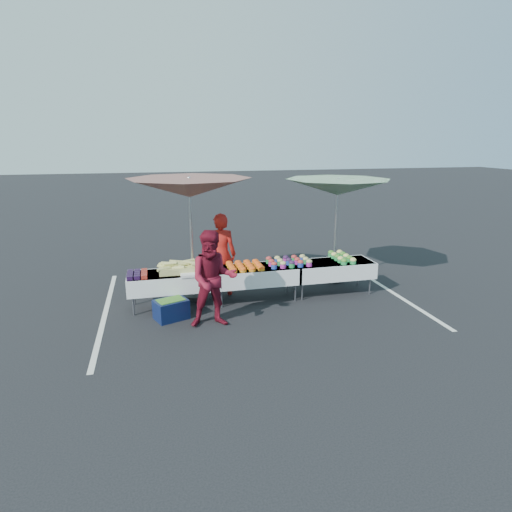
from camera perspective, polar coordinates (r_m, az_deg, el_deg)
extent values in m
plane|color=black|center=(9.59, 0.00, -5.77)|extent=(80.00, 80.00, 0.00)
cube|color=silver|center=(9.42, -19.43, -7.08)|extent=(0.10, 5.00, 0.00)
cube|color=silver|center=(10.76, 16.85, -4.08)|extent=(0.10, 5.00, 0.00)
cube|color=white|center=(9.12, -11.07, -2.34)|extent=(1.80, 0.75, 0.04)
cube|color=white|center=(9.17, -11.02, -3.29)|extent=(1.86, 0.81, 0.36)
cylinder|color=slate|center=(9.03, -16.03, -6.45)|extent=(0.04, 0.04, 0.39)
cylinder|color=slate|center=(9.58, -15.91, -5.17)|extent=(0.04, 0.04, 0.39)
cylinder|color=slate|center=(9.08, -5.61, -5.77)|extent=(0.04, 0.04, 0.39)
cylinder|color=slate|center=(9.63, -6.11, -4.54)|extent=(0.04, 0.04, 0.39)
cube|color=white|center=(9.36, 0.00, -1.60)|extent=(1.80, 0.75, 0.04)
cube|color=white|center=(9.40, 0.00, -2.53)|extent=(1.86, 0.81, 0.36)
cylinder|color=slate|center=(9.10, -4.61, -5.69)|extent=(0.04, 0.04, 0.39)
cylinder|color=slate|center=(9.65, -5.17, -4.47)|extent=(0.04, 0.04, 0.39)
cylinder|color=slate|center=(9.48, 5.26, -4.85)|extent=(0.04, 0.04, 0.39)
cylinder|color=slate|center=(10.00, 4.18, -3.73)|extent=(0.04, 0.04, 0.39)
cube|color=white|center=(9.92, 10.16, -0.86)|extent=(1.80, 0.75, 0.04)
cube|color=white|center=(9.96, 10.12, -1.74)|extent=(1.86, 0.81, 0.36)
cylinder|color=slate|center=(9.53, 6.18, -4.76)|extent=(0.04, 0.04, 0.39)
cylinder|color=slate|center=(10.05, 5.05, -3.65)|extent=(0.04, 0.04, 0.39)
cylinder|color=slate|center=(10.18, 14.93, -3.89)|extent=(0.04, 0.04, 0.39)
cylinder|color=slate|center=(10.67, 13.44, -2.89)|extent=(0.04, 0.04, 0.39)
cube|color=black|center=(8.86, -16.50, -2.82)|extent=(0.12, 0.12, 0.08)
cube|color=black|center=(8.99, -16.46, -2.55)|extent=(0.12, 0.12, 0.08)
cube|color=black|center=(9.12, -16.43, -2.29)|extent=(0.12, 0.12, 0.08)
cube|color=black|center=(9.26, -16.39, -2.03)|extent=(0.12, 0.12, 0.08)
cube|color=black|center=(8.85, -15.59, -2.77)|extent=(0.12, 0.12, 0.08)
cube|color=black|center=(8.98, -15.57, -2.50)|extent=(0.12, 0.12, 0.08)
cube|color=black|center=(9.12, -15.55, -2.24)|extent=(0.12, 0.12, 0.08)
cube|color=black|center=(9.25, -15.53, -1.98)|extent=(0.12, 0.12, 0.08)
cube|color=maroon|center=(8.84, -14.69, -2.71)|extent=(0.12, 0.12, 0.08)
cube|color=maroon|center=(8.98, -14.68, -2.44)|extent=(0.12, 0.12, 0.08)
cube|color=maroon|center=(9.11, -14.67, -2.18)|extent=(0.12, 0.12, 0.08)
cube|color=maroon|center=(9.25, -14.66, -1.93)|extent=(0.12, 0.12, 0.08)
cube|color=#C3C264|center=(9.15, -9.55, -1.61)|extent=(1.05, 0.55, 0.14)
cylinder|color=#C3C264|center=(9.31, -7.76, -1.02)|extent=(0.27, 0.09, 0.10)
cylinder|color=#C3C264|center=(9.15, -11.97, -1.05)|extent=(0.27, 0.14, 0.07)
cylinder|color=#C3C264|center=(9.02, -8.83, -0.86)|extent=(0.27, 0.14, 0.09)
cylinder|color=#C3C264|center=(9.16, -12.23, -1.43)|extent=(0.27, 0.15, 0.10)
cylinder|color=#C3C264|center=(9.07, -10.67, -1.21)|extent=(0.27, 0.15, 0.08)
cylinder|color=#C3C264|center=(9.16, -9.84, -0.82)|extent=(0.27, 0.10, 0.10)
cylinder|color=#C3C264|center=(9.04, -9.79, -1.05)|extent=(0.27, 0.07, 0.08)
cylinder|color=#C3C264|center=(8.95, -10.31, -1.53)|extent=(0.27, 0.14, 0.09)
cylinder|color=#C3C264|center=(9.31, -10.65, -0.73)|extent=(0.27, 0.12, 0.08)
cylinder|color=#C3C264|center=(9.27, -6.80, -0.97)|extent=(0.27, 0.16, 0.08)
cylinder|color=#C3C264|center=(9.08, -11.53, -1.18)|extent=(0.27, 0.11, 0.07)
cylinder|color=#C3C264|center=(8.92, -10.00, -1.85)|extent=(0.27, 0.10, 0.07)
cylinder|color=#C3C264|center=(9.27, -8.98, -0.65)|extent=(0.27, 0.12, 0.08)
cylinder|color=#C3C264|center=(8.90, -12.24, -1.71)|extent=(0.27, 0.15, 0.08)
cylinder|color=#C3C264|center=(9.14, -11.74, -0.95)|extent=(0.27, 0.10, 0.08)
cylinder|color=#C3C264|center=(9.10, -8.24, -1.12)|extent=(0.27, 0.16, 0.10)
cylinder|color=#C3C264|center=(9.03, -11.33, -0.97)|extent=(0.27, 0.12, 0.09)
cylinder|color=#C3C264|center=(8.92, -7.73, -1.12)|extent=(0.27, 0.09, 0.07)
cube|color=white|center=(8.84, -9.04, -2.51)|extent=(0.30, 0.25, 0.05)
cylinder|color=orange|center=(8.97, -3.00, -2.06)|extent=(0.15, 0.15, 0.05)
ellipsoid|color=#E35F0C|center=(8.96, -3.00, -1.82)|extent=(0.15, 0.15, 0.08)
cylinder|color=orange|center=(9.14, -3.21, -1.73)|extent=(0.15, 0.15, 0.05)
ellipsoid|color=#E35F0C|center=(9.13, -3.21, -1.49)|extent=(0.15, 0.15, 0.08)
cylinder|color=orange|center=(9.31, -3.41, -1.42)|extent=(0.15, 0.15, 0.05)
ellipsoid|color=#E35F0C|center=(9.30, -3.41, -1.18)|extent=(0.15, 0.15, 0.08)
cylinder|color=orange|center=(9.48, -3.60, -1.12)|extent=(0.15, 0.15, 0.05)
ellipsoid|color=#E35F0C|center=(9.47, -3.61, -0.88)|extent=(0.15, 0.15, 0.08)
cylinder|color=orange|center=(9.01, -1.75, -1.97)|extent=(0.15, 0.15, 0.05)
ellipsoid|color=#E35F0C|center=(9.00, -1.75, -1.73)|extent=(0.15, 0.15, 0.08)
cylinder|color=orange|center=(9.18, -1.98, -1.65)|extent=(0.15, 0.15, 0.05)
ellipsoid|color=#E35F0C|center=(9.17, -1.98, -1.41)|extent=(0.15, 0.15, 0.08)
cylinder|color=orange|center=(9.35, -2.20, -1.34)|extent=(0.15, 0.15, 0.05)
ellipsoid|color=#E35F0C|center=(9.33, -2.20, -1.10)|extent=(0.15, 0.15, 0.08)
cylinder|color=orange|center=(9.52, -2.42, -1.04)|extent=(0.15, 0.15, 0.05)
ellipsoid|color=#E35F0C|center=(9.50, -2.42, -0.81)|extent=(0.15, 0.15, 0.08)
cylinder|color=orange|center=(9.05, -0.51, -1.89)|extent=(0.15, 0.15, 0.05)
ellipsoid|color=#E35F0C|center=(9.04, -0.51, -1.64)|extent=(0.15, 0.15, 0.08)
cylinder|color=orange|center=(9.22, -0.76, -1.57)|extent=(0.15, 0.15, 0.05)
ellipsoid|color=#E35F0C|center=(9.21, -0.76, -1.33)|extent=(0.15, 0.15, 0.08)
cylinder|color=orange|center=(9.39, -1.01, -1.26)|extent=(0.15, 0.15, 0.05)
ellipsoid|color=#E35F0C|center=(9.37, -1.01, -1.02)|extent=(0.15, 0.15, 0.08)
cylinder|color=orange|center=(9.55, -1.24, -0.96)|extent=(0.15, 0.15, 0.05)
ellipsoid|color=#E35F0C|center=(9.54, -1.24, -0.73)|extent=(0.15, 0.15, 0.08)
cylinder|color=orange|center=(9.10, 0.72, -1.80)|extent=(0.15, 0.15, 0.05)
ellipsoid|color=#E35F0C|center=(9.08, 0.72, -1.56)|extent=(0.15, 0.15, 0.08)
cylinder|color=orange|center=(9.26, 0.45, -1.48)|extent=(0.15, 0.15, 0.05)
ellipsoid|color=#E35F0C|center=(9.25, 0.45, -1.24)|extent=(0.15, 0.15, 0.08)
cylinder|color=orange|center=(9.43, 0.18, -1.18)|extent=(0.15, 0.15, 0.05)
ellipsoid|color=#E35F0C|center=(9.42, 0.18, -0.94)|extent=(0.15, 0.15, 0.08)
cylinder|color=orange|center=(9.60, -0.08, -0.88)|extent=(0.15, 0.15, 0.05)
ellipsoid|color=#E35F0C|center=(9.59, -0.08, -0.65)|extent=(0.15, 0.15, 0.08)
cylinder|color=#2240A1|center=(9.22, 2.44, -1.41)|extent=(0.13, 0.13, 0.10)
ellipsoid|color=#A02D22|center=(9.20, 2.44, -1.06)|extent=(0.14, 0.14, 0.10)
cylinder|color=#AF2594|center=(9.42, 2.07, -1.04)|extent=(0.13, 0.13, 0.10)
ellipsoid|color=#A02D22|center=(9.41, 2.07, -0.69)|extent=(0.14, 0.14, 0.10)
cylinder|color=#228940|center=(9.63, 1.72, -0.68)|extent=(0.13, 0.13, 0.10)
ellipsoid|color=#A02D22|center=(9.61, 1.72, -0.34)|extent=(0.14, 0.14, 0.10)
cylinder|color=#AF2594|center=(9.27, 3.63, -1.33)|extent=(0.13, 0.13, 0.10)
ellipsoid|color=#9E904D|center=(9.26, 3.63, -0.97)|extent=(0.14, 0.14, 0.10)
cylinder|color=#228940|center=(9.48, 3.23, -0.96)|extent=(0.13, 0.13, 0.10)
ellipsoid|color=#9E904D|center=(9.46, 3.24, -0.61)|extent=(0.14, 0.14, 0.10)
cylinder|color=#2240A1|center=(9.68, 2.86, -0.61)|extent=(0.13, 0.13, 0.10)
ellipsoid|color=#9E904D|center=(9.66, 2.86, -0.27)|extent=(0.14, 0.14, 0.10)
cylinder|color=#228940|center=(9.33, 4.80, -1.24)|extent=(0.13, 0.13, 0.10)
ellipsoid|color=#2B1434|center=(9.32, 4.81, -0.89)|extent=(0.14, 0.14, 0.10)
cylinder|color=#2240A1|center=(9.53, 4.39, -0.88)|extent=(0.13, 0.13, 0.10)
ellipsoid|color=#2B1434|center=(9.52, 4.39, -0.53)|extent=(0.14, 0.14, 0.10)
cylinder|color=#AF2594|center=(9.74, 3.99, -0.53)|extent=(0.13, 0.13, 0.10)
ellipsoid|color=#2B1434|center=(9.72, 3.99, -0.19)|extent=(0.14, 0.14, 0.10)
cylinder|color=#2240A1|center=(9.40, 5.96, -1.16)|extent=(0.13, 0.13, 0.10)
ellipsoid|color=#A02D22|center=(9.38, 5.97, -0.81)|extent=(0.14, 0.14, 0.10)
cylinder|color=#AF2594|center=(9.60, 5.52, -0.80)|extent=(0.13, 0.13, 0.10)
ellipsoid|color=#A02D22|center=(9.58, 5.53, -0.46)|extent=(0.14, 0.14, 0.10)
cylinder|color=#228940|center=(9.80, 5.10, -0.46)|extent=(0.13, 0.13, 0.10)
ellipsoid|color=#A02D22|center=(9.78, 5.11, -0.12)|extent=(0.14, 0.14, 0.10)
cylinder|color=#AF2594|center=(9.46, 7.10, -1.08)|extent=(0.13, 0.13, 0.10)
ellipsoid|color=#9E904D|center=(9.45, 7.11, -0.73)|extent=(0.14, 0.14, 0.10)
cylinder|color=#228940|center=(9.66, 6.64, -0.72)|extent=(0.13, 0.13, 0.10)
ellipsoid|color=#9E904D|center=(9.65, 6.65, -0.38)|extent=(0.14, 0.14, 0.10)
cylinder|color=#2240A1|center=(9.86, 6.21, -0.38)|extent=(0.13, 0.13, 0.10)
ellipsoid|color=#9E904D|center=(9.84, 6.22, -0.04)|extent=(0.14, 0.14, 0.10)
cylinder|color=#228940|center=(9.72, 11.64, -0.90)|extent=(0.14, 0.14, 0.08)
ellipsoid|color=#38641A|center=(9.70, 11.66, -0.59)|extent=(0.14, 0.14, 0.11)
cylinder|color=#228940|center=(9.88, 11.20, -0.62)|extent=(0.14, 0.14, 0.08)
ellipsoid|color=#D3C95E|center=(9.86, 11.22, -0.32)|extent=(0.14, 0.14, 0.11)
cylinder|color=#228940|center=(10.03, 10.78, -0.35)|extent=(0.14, 0.14, 0.08)
ellipsoid|color=#38641A|center=(10.02, 10.80, -0.05)|extent=(0.14, 0.14, 0.11)
cylinder|color=#228940|center=(10.19, 10.37, -0.09)|extent=(0.14, 0.14, 0.08)
ellipsoid|color=#D3C95E|center=(10.18, 10.38, 0.21)|extent=(0.14, 0.14, 0.11)
cylinder|color=#228940|center=(10.35, 9.97, 0.17)|extent=(0.14, 0.14, 0.08)
ellipsoid|color=#38641A|center=(10.34, 9.98, 0.46)|extent=(0.14, 0.14, 0.11)
cylinder|color=#228940|center=(9.81, 12.81, -0.82)|extent=(0.14, 0.14, 0.08)
ellipsoid|color=#D3C95E|center=(9.80, 12.83, -0.51)|extent=(0.14, 0.14, 0.11)
cylinder|color=#228940|center=(9.97, 12.35, -0.54)|extent=(0.14, 0.14, 0.08)
ellipsoid|color=#38641A|center=(9.95, 12.37, -0.23)|extent=(0.14, 0.14, 0.11)
cylinder|color=#228940|center=(10.12, 11.92, -0.27)|extent=(0.14, 0.14, 0.08)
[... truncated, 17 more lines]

